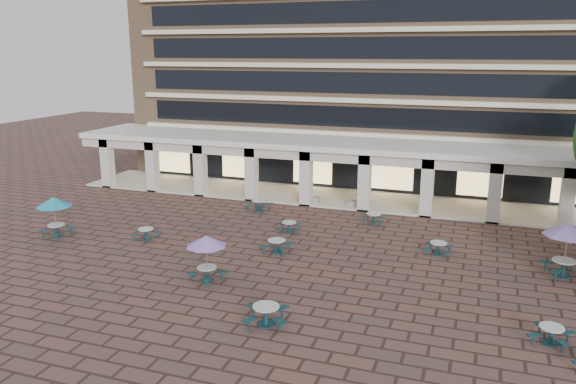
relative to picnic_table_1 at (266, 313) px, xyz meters
name	(u,v)px	position (x,y,z in m)	size (l,w,h in m)	color
ground	(271,270)	(-1.90, 5.50, -0.49)	(120.00, 120.00, 0.00)	brown
apartment_building	(376,29)	(-1.90, 30.97, 12.11)	(40.00, 15.50, 25.20)	#9F7959
retail_arcade	(343,160)	(-1.90, 20.30, 2.51)	(42.00, 6.60, 4.40)	white
picnic_table_1	(266,313)	(0.00, 0.00, 0.00)	(2.14, 2.14, 0.82)	#153A3F
picnic_table_4	(54,203)	(-15.90, 6.18, 1.56)	(2.09, 2.09, 2.41)	#153A3F
picnic_table_5	(277,245)	(-2.55, 8.00, -0.05)	(1.67, 1.67, 0.74)	#153A3F
picnic_table_6	(206,243)	(-4.33, 3.22, 1.44)	(1.97, 1.97, 2.27)	#153A3F
picnic_table_7	(551,333)	(10.74, 2.19, -0.08)	(1.82, 1.82, 0.69)	#153A3F
picnic_table_8	(146,233)	(-10.56, 7.48, -0.09)	(1.60, 1.60, 0.67)	#153A3F
picnic_table_9	(289,226)	(-3.07, 11.58, -0.10)	(1.70, 1.70, 0.65)	#153A3F
picnic_table_10	(438,247)	(5.87, 10.64, -0.08)	(1.66, 1.66, 0.69)	#153A3F
picnic_table_11	(568,231)	(11.94, 9.52, 1.84)	(2.38, 2.38, 2.74)	#153A3F
picnic_table_12	(259,204)	(-6.61, 15.35, -0.04)	(1.84, 1.84, 0.76)	#153A3F
picnic_table_13	(374,218)	(1.48, 14.96, -0.07)	(1.60, 1.60, 0.70)	#153A3F
planter_left	(309,197)	(-3.90, 18.40, -0.03)	(1.50, 0.60, 1.21)	gray
planter_right	(360,202)	(-0.17, 18.40, -0.07)	(1.50, 0.70, 1.15)	gray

